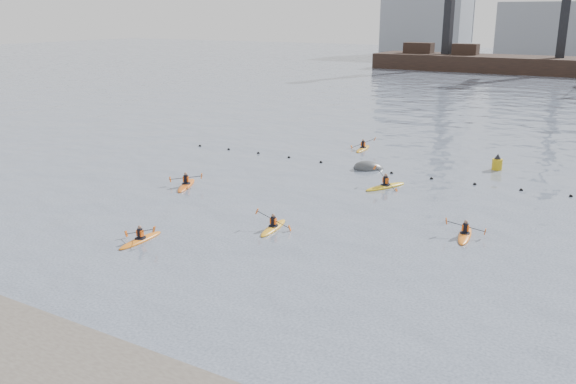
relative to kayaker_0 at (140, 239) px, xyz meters
name	(u,v)px	position (x,y,z in m)	size (l,w,h in m)	color
ground	(179,281)	(4.89, -2.69, -0.09)	(400.00, 400.00, 0.00)	#394253
float_line	(374,170)	(4.39, 19.85, -0.06)	(33.24, 0.73, 0.24)	black
barge_pier	(558,64)	(4.67, 107.31, 1.80)	(72.00, 19.30, 29.50)	black
kayaker_0	(140,239)	(0.00, 0.00, 0.00)	(2.08, 3.04, 1.09)	orange
kayaker_1	(273,227)	(4.83, 5.10, 0.00)	(2.09, 3.08, 1.14)	orange
kayaker_2	(186,185)	(-4.76, 9.24, 0.01)	(2.14, 3.39, 1.09)	#D05A13
kayaker_3	(385,186)	(6.92, 15.86, 0.01)	(2.27, 3.42, 1.50)	gold
kayaker_4	(465,234)	(14.05, 9.34, 0.00)	(2.09, 3.17, 1.00)	orange
kayaker_5	(363,148)	(0.70, 26.04, 0.00)	(2.23, 3.24, 1.27)	orange
mooring_buoy	(369,169)	(3.95, 19.98, -0.09)	(2.40, 1.42, 1.20)	#3D3F42
nav_buoy	(497,164)	(12.19, 24.74, 0.33)	(0.76, 0.76, 1.38)	gold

